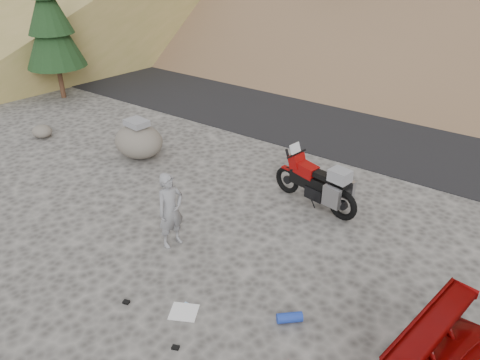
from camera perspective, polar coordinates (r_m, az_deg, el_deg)
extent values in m
plane|color=#423F3D|center=(9.66, -3.30, -9.49)|extent=(140.00, 140.00, 0.00)
cube|color=black|center=(16.72, 16.31, 6.67)|extent=(120.00, 7.00, 0.05)
cylinder|color=#3B2215|center=(19.62, -21.06, 11.53)|extent=(0.18, 0.18, 1.54)
cone|color=black|center=(19.24, -21.97, 16.34)|extent=(2.20, 2.20, 2.47)
cone|color=black|center=(19.09, -22.51, 19.06)|extent=(1.65, 1.65, 1.93)
torus|color=black|center=(11.74, 5.79, 0.02)|extent=(0.72, 0.26, 0.71)
cylinder|color=black|center=(11.74, 5.79, 0.02)|extent=(0.22, 0.10, 0.21)
torus|color=black|center=(10.91, 12.41, -3.01)|extent=(0.77, 0.28, 0.75)
cylinder|color=black|center=(10.91, 12.41, -3.01)|extent=(0.25, 0.13, 0.24)
cylinder|color=black|center=(11.51, 6.20, 1.60)|extent=(0.41, 0.14, 0.87)
cylinder|color=black|center=(11.25, 6.90, 3.20)|extent=(0.17, 0.66, 0.05)
cube|color=black|center=(11.20, 8.96, -0.35)|extent=(1.31, 0.49, 0.32)
cube|color=black|center=(11.25, 9.30, -1.49)|extent=(0.53, 0.40, 0.30)
cube|color=#830707|center=(11.20, 8.07, 1.29)|extent=(0.61, 0.42, 0.33)
cube|color=#830707|center=(11.30, 6.97, 2.36)|extent=(0.39, 0.42, 0.38)
cube|color=silver|center=(11.22, 6.76, 3.76)|extent=(0.18, 0.34, 0.27)
cube|color=black|center=(10.93, 10.18, 0.49)|extent=(0.62, 0.34, 0.13)
cube|color=black|center=(10.75, 11.89, -0.46)|extent=(0.40, 0.26, 0.11)
cube|color=#A2A1A6|center=(10.63, 11.09, -2.06)|extent=(0.45, 0.20, 0.48)
cube|color=#A2A1A6|center=(11.04, 12.79, -1.01)|extent=(0.45, 0.20, 0.48)
cube|color=gray|center=(10.64, 12.09, 0.51)|extent=(0.51, 0.44, 0.28)
cube|color=#830707|center=(11.59, 5.86, 1.41)|extent=(0.34, 0.19, 0.04)
cylinder|color=black|center=(11.18, 8.84, -2.75)|extent=(0.07, 0.23, 0.39)
cylinder|color=#A2A1A6|center=(10.86, 11.08, -2.55)|extent=(0.50, 0.18, 0.14)
imported|color=gray|center=(10.15, -8.12, -7.65)|extent=(0.51, 0.68, 1.67)
ellipsoid|color=#615A53|center=(13.80, -12.24, 4.63)|extent=(1.80, 1.66, 0.96)
cube|color=gray|center=(13.59, -12.49, 6.82)|extent=(0.71, 0.58, 0.18)
ellipsoid|color=#615A53|center=(16.16, -22.99, 5.49)|extent=(0.79, 0.75, 0.39)
cube|color=white|center=(8.57, -6.86, -15.67)|extent=(0.62, 0.59, 0.02)
cylinder|color=#1B38A6|center=(8.35, 6.06, -16.34)|extent=(0.44, 0.43, 0.18)
cube|color=black|center=(8.03, -7.87, -19.57)|extent=(0.14, 0.12, 0.03)
cube|color=black|center=(8.91, -13.70, -14.26)|extent=(0.14, 0.12, 0.04)
cube|color=#92B7E1|center=(8.61, -6.38, -15.36)|extent=(0.31, 0.23, 0.01)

